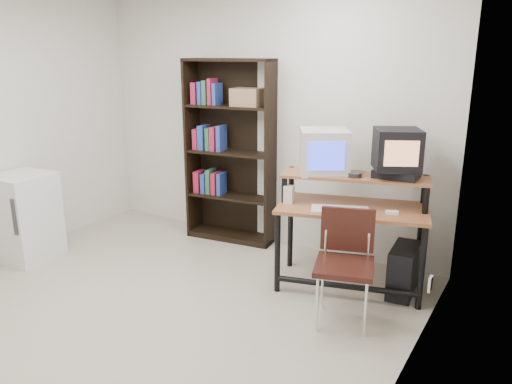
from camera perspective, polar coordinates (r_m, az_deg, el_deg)
The scene contains 17 objects.
floor at distance 4.16m, azimuth -13.85°, elevation -13.67°, with size 4.00×4.00×0.01m, color #B8AD99.
back_wall at distance 5.27m, azimuth 0.74°, elevation 8.07°, with size 4.00×0.01×2.60m, color silver.
right_wall at distance 2.68m, azimuth 16.16°, elevation -0.18°, with size 0.01×4.00×2.60m, color silver.
computer_desk at distance 4.35m, azimuth 10.94°, elevation -2.07°, with size 1.37×0.94×0.98m.
crt_monitor at distance 4.41m, azimuth 7.77°, elevation 4.60°, with size 0.56×0.56×0.39m.
vcr at distance 4.36m, azimuth 15.74°, elevation 1.95°, with size 0.36×0.26×0.08m, color black.
crt_tv at distance 4.32m, azimuth 15.82°, elevation 4.71°, with size 0.48×0.48×0.34m.
cd_spindle at distance 4.30m, azimuth 11.21°, elevation 1.87°, with size 0.12×0.12×0.05m, color #26262B.
keyboard at distance 4.18m, azimuth 9.57°, elevation -2.14°, with size 0.47×0.21×0.04m, color beige.
mousepad at distance 4.22m, azimuth 15.22°, elevation -2.51°, with size 0.22×0.18×0.01m, color black.
mouse at distance 4.20m, azimuth 15.27°, elevation -2.33°, with size 0.10×0.06×0.03m, color white.
desk_speaker at distance 4.33m, azimuth 3.80°, elevation -0.36°, with size 0.08×0.07×0.17m, color beige.
pc_tower at distance 4.48m, azimuth 16.49°, elevation -8.57°, with size 0.20×0.45×0.42m, color black.
school_chair at distance 3.86m, azimuth 10.19°, elevation -7.01°, with size 0.54×0.54×0.86m.
bookshelf at distance 5.36m, azimuth -2.81°, elevation 4.81°, with size 1.00×0.44×1.94m.
mini_fridge at distance 5.42m, azimuth -24.87°, elevation -2.61°, with size 0.54×0.54×0.87m.
wall_outlet at distance 4.08m, azimuth 19.30°, elevation -9.88°, with size 0.02×0.08×0.12m, color beige.
Camera 1 is at (2.64, -2.50, 2.01)m, focal length 35.00 mm.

